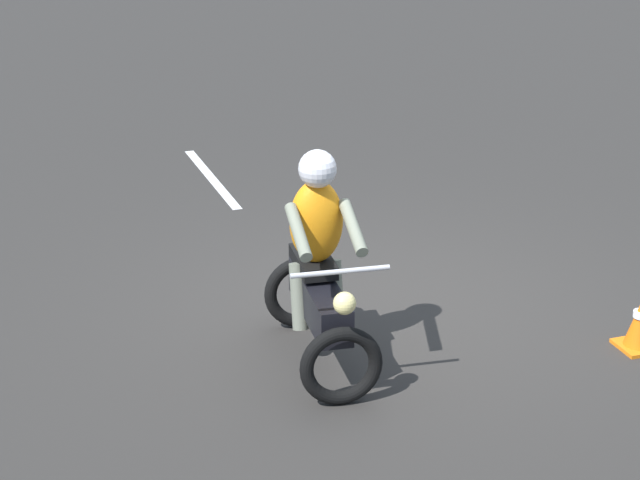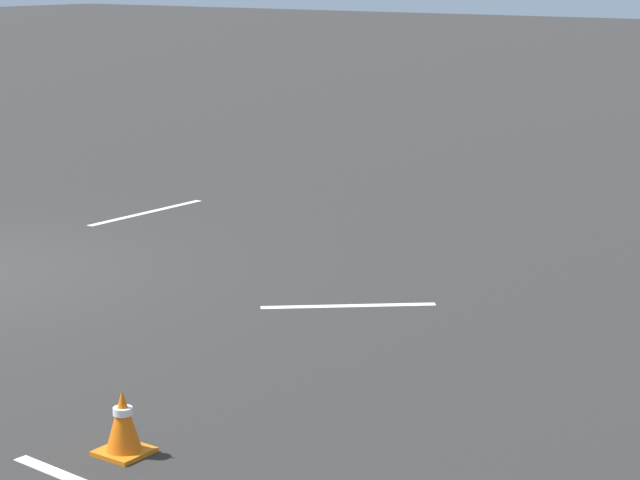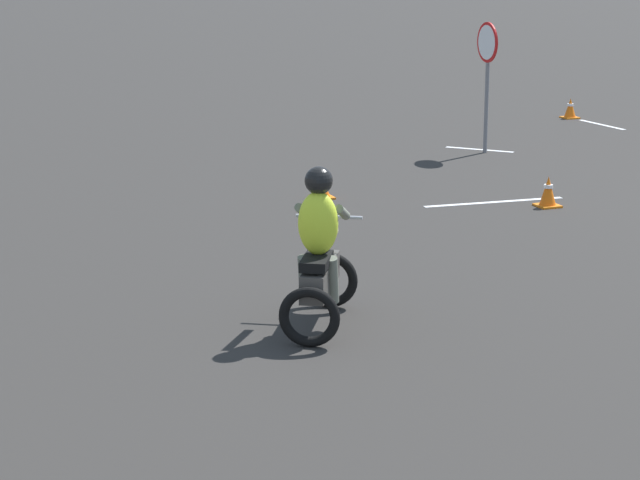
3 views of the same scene
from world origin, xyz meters
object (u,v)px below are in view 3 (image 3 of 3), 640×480
at_px(motorcycle_rider_background, 319,258).
at_px(traffic_cone_near_left, 570,109).
at_px(stop_sign, 487,60).
at_px(traffic_cone_far_right, 548,192).
at_px(traffic_cone_mid_left, 322,187).

relative_size(motorcycle_rider_background, traffic_cone_near_left, 3.96).
relative_size(motorcycle_rider_background, stop_sign, 0.72).
bearing_deg(traffic_cone_far_right, motorcycle_rider_background, 128.09).
bearing_deg(traffic_cone_near_left, traffic_cone_mid_left, 125.24).
bearing_deg(stop_sign, traffic_cone_far_right, 163.53).
bearing_deg(traffic_cone_mid_left, stop_sign, -58.49).
bearing_deg(traffic_cone_mid_left, traffic_cone_far_right, -121.01).
bearing_deg(traffic_cone_far_right, traffic_cone_mid_left, 58.99).
relative_size(traffic_cone_mid_left, traffic_cone_far_right, 0.81).
distance_m(traffic_cone_near_left, traffic_cone_far_right, 8.63).
distance_m(stop_sign, traffic_cone_near_left, 4.87).
height_order(motorcycle_rider_background, traffic_cone_far_right, motorcycle_rider_background).
xyz_separation_m(motorcycle_rider_background, traffic_cone_mid_left, (5.67, -2.23, -0.55)).
height_order(stop_sign, traffic_cone_near_left, stop_sign).
bearing_deg(stop_sign, traffic_cone_mid_left, 121.51).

